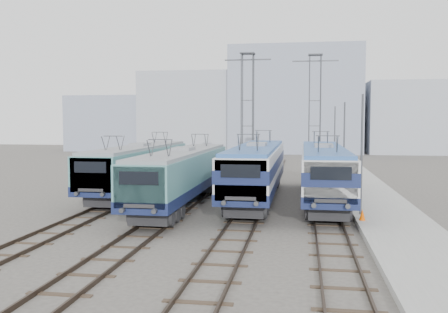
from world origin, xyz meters
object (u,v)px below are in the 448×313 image
(catenary_tower_west, at_px, (247,109))
(mast_front, at_px, (362,157))
(mast_mid, at_px, (344,146))
(locomotive_far_left, at_px, (139,165))
(locomotive_center_right, at_px, (257,166))
(safety_cone, at_px, (362,215))
(locomotive_center_left, at_px, (183,172))
(catenary_tower_east, at_px, (315,109))
(locomotive_far_right, at_px, (323,168))
(mast_rear, at_px, (335,140))

(catenary_tower_west, distance_m, mast_front, 22.00)
(mast_mid, bearing_deg, locomotive_far_left, -162.95)
(locomotive_center_right, bearing_deg, mast_mid, 45.02)
(locomotive_far_left, height_order, mast_mid, mast_mid)
(locomotive_far_left, bearing_deg, safety_cone, -30.60)
(locomotive_center_left, distance_m, catenary_tower_east, 21.78)
(catenary_tower_east, relative_size, mast_mid, 1.71)
(catenary_tower_west, xyz_separation_m, mast_front, (8.60, -20.00, -3.14))
(locomotive_center_left, bearing_deg, locomotive_far_right, 18.31)
(locomotive_center_left, bearing_deg, catenary_tower_west, 82.65)
(locomotive_far_left, relative_size, safety_cone, 30.10)
(catenary_tower_west, bearing_deg, mast_mid, -42.93)
(safety_cone, bearing_deg, catenary_tower_east, 94.82)
(mast_rear, bearing_deg, safety_cone, -90.22)
(mast_mid, bearing_deg, mast_rear, 90.00)
(catenary_tower_west, bearing_deg, mast_front, -66.73)
(locomotive_far_left, relative_size, mast_front, 2.55)
(safety_cone, bearing_deg, mast_mid, 89.58)
(locomotive_far_right, height_order, catenary_tower_east, catenary_tower_east)
(catenary_tower_west, height_order, mast_rear, catenary_tower_west)
(locomotive_far_right, distance_m, mast_front, 5.95)
(mast_front, height_order, mast_mid, same)
(mast_front, height_order, safety_cone, mast_front)
(locomotive_center_left, relative_size, catenary_tower_west, 1.48)
(mast_rear, bearing_deg, locomotive_far_left, -132.58)
(locomotive_far_right, relative_size, safety_cone, 31.15)
(locomotive_center_right, bearing_deg, safety_cone, -49.71)
(mast_front, xyz_separation_m, safety_cone, (-0.10, -1.73, -2.90))
(locomotive_far_right, relative_size, catenary_tower_east, 1.54)
(catenary_tower_west, distance_m, mast_rear, 9.99)
(locomotive_far_left, height_order, safety_cone, locomotive_far_left)
(catenary_tower_east, bearing_deg, locomotive_far_left, -132.02)
(locomotive_center_left, bearing_deg, catenary_tower_east, 65.77)
(locomotive_center_right, bearing_deg, locomotive_far_left, 169.63)
(locomotive_center_left, bearing_deg, locomotive_far_left, 133.53)
(mast_front, bearing_deg, locomotive_center_right, 138.36)
(mast_mid, bearing_deg, locomotive_center_left, -138.96)
(locomotive_far_left, distance_m, catenary_tower_west, 15.05)
(catenary_tower_west, height_order, mast_front, catenary_tower_west)
(locomotive_far_left, bearing_deg, mast_mid, 17.05)
(catenary_tower_east, relative_size, mast_front, 1.71)
(mast_rear, bearing_deg, mast_front, -90.00)
(locomotive_center_left, height_order, catenary_tower_east, catenary_tower_east)
(mast_front, distance_m, mast_mid, 12.00)
(locomotive_center_right, height_order, safety_cone, locomotive_center_right)
(locomotive_center_right, xyz_separation_m, safety_cone, (6.25, -7.37, -1.78))
(locomotive_far_left, xyz_separation_m, locomotive_center_right, (9.00, -1.65, 0.16))
(locomotive_far_right, bearing_deg, safety_cone, -76.45)
(catenary_tower_west, relative_size, catenary_tower_east, 1.00)
(safety_cone, bearing_deg, locomotive_far_right, 103.55)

